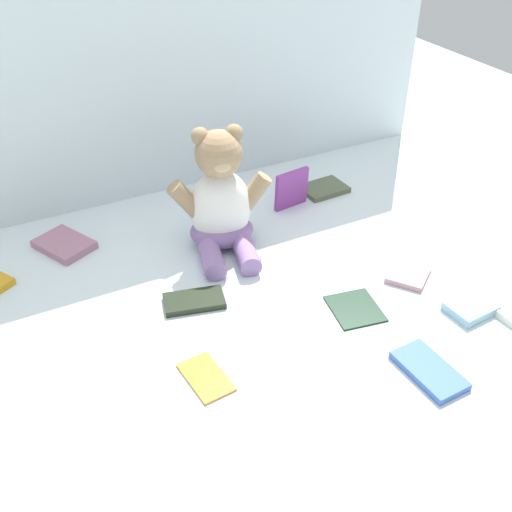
{
  "coord_description": "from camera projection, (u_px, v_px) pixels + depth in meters",
  "views": [
    {
      "loc": [
        -0.46,
        -1.02,
        0.83
      ],
      "look_at": [
        0.01,
        -0.1,
        0.1
      ],
      "focal_mm": 42.67,
      "sensor_mm": 36.0,
      "label": 1
    }
  ],
  "objects": [
    {
      "name": "ground_plane",
      "position": [
        233.0,
        270.0,
        1.4
      ],
      "size": [
        3.2,
        3.2,
        0.0
      ],
      "primitive_type": "plane",
      "color": "silver"
    },
    {
      "name": "backdrop_drape",
      "position": [
        153.0,
        48.0,
        1.49
      ],
      "size": [
        1.64,
        0.03,
        0.78
      ],
      "primitive_type": "cube",
      "color": "silver",
      "rests_on": "ground_plane"
    },
    {
      "name": "teddy_bear",
      "position": [
        221.0,
        204.0,
        1.42
      ],
      "size": [
        0.25,
        0.24,
        0.3
      ],
      "rotation": [
        0.0,
        0.0,
        -0.25
      ],
      "color": "white",
      "rests_on": "ground_plane"
    },
    {
      "name": "book_case_0",
      "position": [
        429.0,
        370.0,
        1.13
      ],
      "size": [
        0.08,
        0.14,
        0.01
      ],
      "primitive_type": "cube",
      "rotation": [
        0.0,
        0.0,
        0.04
      ],
      "color": "#3C63B3",
      "rests_on": "ground_plane"
    },
    {
      "name": "book_case_1",
      "position": [
        324.0,
        189.0,
        1.7
      ],
      "size": [
        0.13,
        0.1,
        0.01
      ],
      "primitive_type": "cube",
      "rotation": [
        0.0,
        0.0,
        4.76
      ],
      "color": "#4F573C",
      "rests_on": "ground_plane"
    },
    {
      "name": "book_case_3",
      "position": [
        355.0,
        308.0,
        1.28
      ],
      "size": [
        0.12,
        0.13,
        0.01
      ],
      "primitive_type": "cube",
      "rotation": [
        0.0,
        0.0,
        2.97
      ],
      "color": "black",
      "rests_on": "ground_plane"
    },
    {
      "name": "book_case_4",
      "position": [
        206.0,
        376.0,
        1.12
      ],
      "size": [
        0.08,
        0.12,
        0.01
      ],
      "primitive_type": "cube",
      "rotation": [
        0.0,
        0.0,
        0.09
      ],
      "color": "orange",
      "rests_on": "ground_plane"
    },
    {
      "name": "book_case_5",
      "position": [
        408.0,
        274.0,
        1.37
      ],
      "size": [
        0.13,
        0.12,
        0.01
      ],
      "primitive_type": "cube",
      "rotation": [
        0.0,
        0.0,
        5.34
      ],
      "color": "#B28187",
      "rests_on": "ground_plane"
    },
    {
      "name": "book_case_7",
      "position": [
        64.0,
        244.0,
        1.46
      ],
      "size": [
        0.14,
        0.16,
        0.02
      ],
      "primitive_type": "cube",
      "rotation": [
        0.0,
        0.0,
        0.46
      ],
      "color": "#A86D84",
      "rests_on": "ground_plane"
    },
    {
      "name": "book_case_8",
      "position": [
        291.0,
        189.0,
        1.6
      ],
      "size": [
        0.1,
        0.03,
        0.11
      ],
      "primitive_type": "cube",
      "rotation": [
        0.05,
        0.0,
        0.14
      ],
      "color": "#883991",
      "rests_on": "ground_plane"
    },
    {
      "name": "book_case_9",
      "position": [
        194.0,
        301.0,
        1.29
      ],
      "size": [
        0.14,
        0.1,
        0.01
      ],
      "primitive_type": "cube",
      "rotation": [
        0.0,
        0.0,
        1.33
      ],
      "color": "black",
      "rests_on": "ground_plane"
    },
    {
      "name": "book_case_10",
      "position": [
        471.0,
        308.0,
        1.27
      ],
      "size": [
        0.1,
        0.08,
        0.02
      ],
      "primitive_type": "cube",
      "rotation": [
        0.0,
        0.0,
        1.64
      ],
      "color": "#87B6CE",
      "rests_on": "ground_plane"
    }
  ]
}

